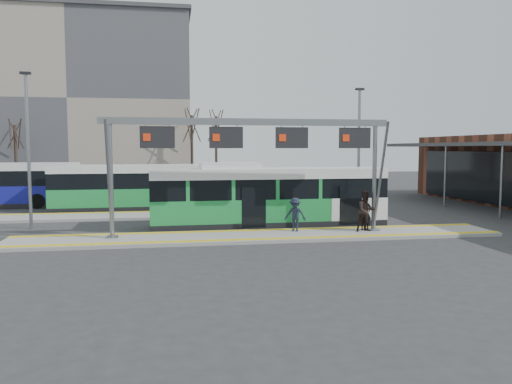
{
  "coord_description": "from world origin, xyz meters",
  "views": [
    {
      "loc": [
        -3.88,
        -21.87,
        4.02
      ],
      "look_at": [
        0.3,
        3.0,
        1.81
      ],
      "focal_mm": 35.0,
      "sensor_mm": 36.0,
      "label": 1
    }
  ],
  "objects_px": {
    "passenger_a": "(366,213)",
    "passenger_c": "(295,215)",
    "hero_bus": "(268,197)",
    "gantry": "(252,142)",
    "passenger_b": "(366,211)"
  },
  "relations": [
    {
      "from": "hero_bus",
      "to": "gantry",
      "type": "bearing_deg",
      "value": -114.32
    },
    {
      "from": "gantry",
      "to": "hero_bus",
      "type": "distance_m",
      "value": 4.34
    },
    {
      "from": "hero_bus",
      "to": "passenger_a",
      "type": "relative_size",
      "value": 7.55
    },
    {
      "from": "gantry",
      "to": "passenger_a",
      "type": "distance_m",
      "value": 6.43
    },
    {
      "from": "gantry",
      "to": "passenger_b",
      "type": "xyz_separation_m",
      "value": [
        5.37,
        -0.19,
        -3.19
      ]
    },
    {
      "from": "gantry",
      "to": "passenger_b",
      "type": "bearing_deg",
      "value": -2.0
    },
    {
      "from": "gantry",
      "to": "passenger_b",
      "type": "distance_m",
      "value": 6.25
    },
    {
      "from": "passenger_a",
      "to": "passenger_c",
      "type": "distance_m",
      "value": 3.39
    },
    {
      "from": "passenger_a",
      "to": "passenger_b",
      "type": "bearing_deg",
      "value": -109.97
    },
    {
      "from": "gantry",
      "to": "hero_bus",
      "type": "xyz_separation_m",
      "value": [
        1.32,
        3.06,
        -2.79
      ]
    },
    {
      "from": "passenger_b",
      "to": "passenger_c",
      "type": "relative_size",
      "value": 1.22
    },
    {
      "from": "passenger_b",
      "to": "passenger_c",
      "type": "distance_m",
      "value": 3.31
    },
    {
      "from": "hero_bus",
      "to": "passenger_a",
      "type": "height_order",
      "value": "hero_bus"
    },
    {
      "from": "passenger_b",
      "to": "passenger_c",
      "type": "height_order",
      "value": "passenger_b"
    },
    {
      "from": "passenger_c",
      "to": "hero_bus",
      "type": "bearing_deg",
      "value": 131.65
    }
  ]
}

